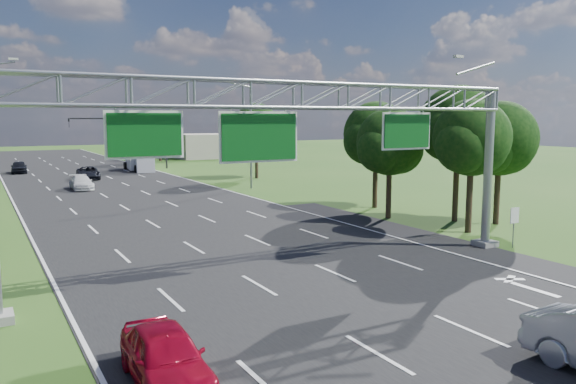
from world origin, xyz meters
TOP-DOWN VIEW (x-y plane):
  - ground at (0.00, 30.00)m, footprint 220.00×220.00m
  - road at (0.00, 30.00)m, footprint 18.00×180.00m
  - road_flare at (10.20, 14.00)m, footprint 3.00×30.00m
  - sign_gantry at (0.33, 12.00)m, footprint 23.50×1.00m
  - regulatory_sign at (12.40, 10.98)m, footprint 0.60×0.08m
  - traffic_signal at (7.48, 65.00)m, footprint 12.21×0.24m
  - streetlight_r_mid at (11.30, 40.00)m, footprint 2.97×0.22m
  - tree_cluster_right at (14.80, 19.19)m, footprint 9.91×14.60m
  - tree_verge_rd at (16.08, 48.04)m, footprint 5.76×4.80m
  - tree_verge_re at (14.08, 78.04)m, footprint 5.76×4.80m
  - building_right at (24.00, 82.00)m, footprint 12.00×9.00m
  - red_coupe at (-7.48, 5.19)m, footprint 1.86×4.29m
  - car_queue_a at (-2.72, 46.96)m, footprint 1.87×4.46m
  - car_queue_b at (-0.56, 55.93)m, footprint 2.78×5.15m
  - car_queue_c at (-6.64, 67.28)m, footprint 2.03×4.47m
  - box_truck at (6.95, 63.87)m, footprint 2.93×7.99m

SIDE VIEW (x-z plane):
  - ground at x=0.00m, z-range 0.00..0.00m
  - road at x=0.00m, z-range -0.01..0.01m
  - road_flare at x=10.20m, z-range -0.01..0.01m
  - car_queue_a at x=-2.72m, z-range 0.00..1.29m
  - car_queue_b at x=-0.56m, z-range 0.00..1.37m
  - red_coupe at x=-7.48m, z-range 0.00..1.44m
  - car_queue_c at x=-6.64m, z-range 0.00..1.49m
  - box_truck at x=6.95m, z-range -0.06..2.88m
  - regulatory_sign at x=12.40m, z-range 0.46..2.56m
  - building_right at x=24.00m, z-range 0.00..4.00m
  - traffic_signal at x=7.48m, z-range 1.67..8.67m
  - tree_verge_re at x=14.08m, z-range 1.28..9.12m
  - tree_cluster_right at x=14.80m, z-range 0.97..9.65m
  - streetlight_r_mid at x=11.30m, z-range 0.50..10.66m
  - tree_verge_rd at x=16.08m, z-range 1.49..9.77m
  - sign_gantry at x=0.33m, z-range 2.11..11.67m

